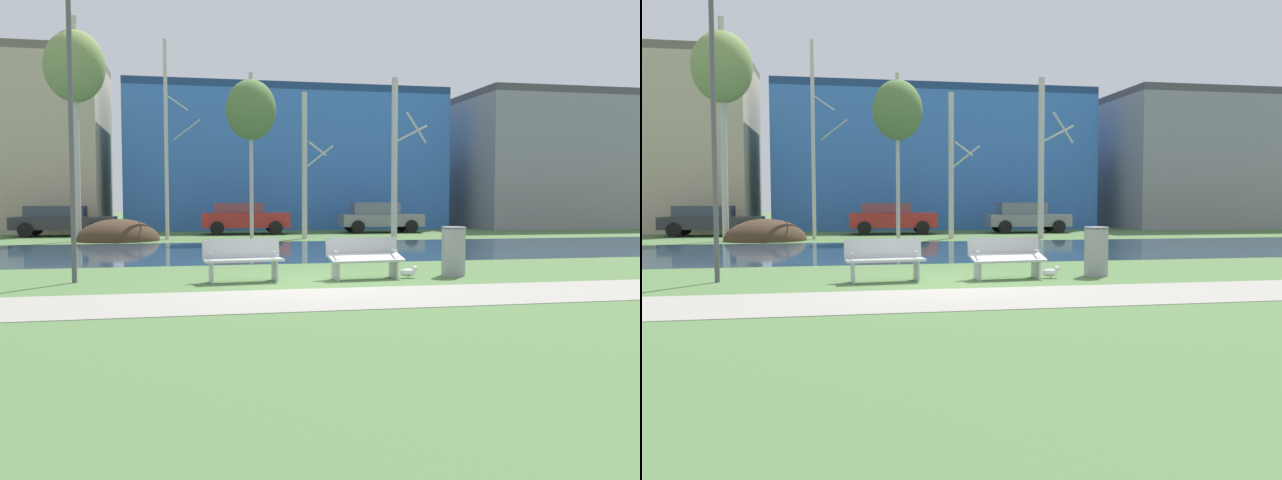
{
  "view_description": "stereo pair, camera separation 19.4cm",
  "coord_description": "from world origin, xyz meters",
  "views": [
    {
      "loc": [
        -2.52,
        -12.96,
        1.7
      ],
      "look_at": [
        0.37,
        0.83,
        0.82
      ],
      "focal_mm": 37.33,
      "sensor_mm": 36.0,
      "label": 1
    },
    {
      "loc": [
        -2.33,
        -13.0,
        1.7
      ],
      "look_at": [
        0.37,
        0.83,
        0.82
      ],
      "focal_mm": 37.33,
      "sensor_mm": 36.0,
      "label": 2
    }
  ],
  "objects": [
    {
      "name": "birch_center",
      "position": [
        2.63,
        14.65,
        3.1
      ],
      "size": [
        1.32,
        2.13,
        6.13
      ],
      "color": "beige",
      "rests_on": "ground"
    },
    {
      "name": "birch_far_left",
      "position": [
        -6.5,
        14.64,
        6.75
      ],
      "size": [
        2.32,
        2.32,
        8.76
      ],
      "color": "#BCB7A8",
      "rests_on": "ground"
    },
    {
      "name": "soil_mound",
      "position": [
        -4.98,
        14.64,
        0.0
      ],
      "size": [
        3.23,
        2.78,
        1.77
      ],
      "primitive_type": "ellipsoid",
      "color": "#423021",
      "rests_on": "ground"
    },
    {
      "name": "birch_center_right",
      "position": [
        6.35,
        13.87,
        3.44
      ],
      "size": [
        1.51,
        2.74,
        6.73
      ],
      "color": "beige",
      "rests_on": "ground"
    },
    {
      "name": "bench_right",
      "position": [
        1.28,
        0.57,
        0.47
      ],
      "size": [
        1.64,
        0.71,
        0.87
      ],
      "color": "#B2B5B7",
      "rests_on": "ground"
    },
    {
      "name": "birch_center_left",
      "position": [
        0.28,
        13.98,
        5.22
      ],
      "size": [
        2.02,
        2.02,
        6.73
      ],
      "color": "#BCB7A8",
      "rests_on": "ground"
    },
    {
      "name": "birch_left",
      "position": [
        -3.05,
        15.37,
        4.14
      ],
      "size": [
        1.49,
        2.3,
        8.2
      ],
      "color": "beige",
      "rests_on": "ground"
    },
    {
      "name": "river_band",
      "position": [
        0.0,
        8.45,
        0.0
      ],
      "size": [
        80.0,
        8.82,
        0.01
      ],
      "primitive_type": "cube",
      "color": "#284256",
      "rests_on": "ground"
    },
    {
      "name": "parked_hatch_third_grey",
      "position": [
        7.12,
        18.85,
        0.78
      ],
      "size": [
        4.13,
        2.08,
        1.5
      ],
      "color": "slate",
      "rests_on": "ground"
    },
    {
      "name": "trash_bin",
      "position": [
        3.35,
        0.72,
        0.56
      ],
      "size": [
        0.55,
        0.55,
        1.08
      ],
      "color": "gray",
      "rests_on": "ground"
    },
    {
      "name": "building_blue_store",
      "position": [
        3.4,
        25.52,
        3.93
      ],
      "size": [
        17.59,
        7.01,
        7.86
      ],
      "color": "#3870C6",
      "rests_on": "ground"
    },
    {
      "name": "building_beige_block",
      "position": [
        -11.64,
        24.53,
        4.54
      ],
      "size": [
        10.32,
        8.01,
        9.08
      ],
      "color": "#BCAD8E",
      "rests_on": "ground"
    },
    {
      "name": "bench_left",
      "position": [
        -1.29,
        0.57,
        0.47
      ],
      "size": [
        1.65,
        0.71,
        0.87
      ],
      "color": "#B2B5B7",
      "rests_on": "ground"
    },
    {
      "name": "building_grey_warehouse",
      "position": [
        19.28,
        24.25,
        3.89
      ],
      "size": [
        11.09,
        9.26,
        7.78
      ],
      "color": "gray",
      "rests_on": "ground"
    },
    {
      "name": "parked_van_nearest_dark",
      "position": [
        -7.76,
        18.63,
        0.73
      ],
      "size": [
        4.44,
        2.12,
        1.36
      ],
      "color": "#282B30",
      "rests_on": "ground"
    },
    {
      "name": "ground_plane",
      "position": [
        0.0,
        10.0,
        0.0
      ],
      "size": [
        120.0,
        120.0,
        0.0
      ],
      "primitive_type": "plane",
      "color": "#4C703D"
    },
    {
      "name": "paved_path_strip",
      "position": [
        0.0,
        -2.05,
        0.01
      ],
      "size": [
        60.0,
        2.46,
        0.01
      ],
      "primitive_type": "cube",
      "color": "gray",
      "rests_on": "ground"
    },
    {
      "name": "streetlamp",
      "position": [
        -4.64,
        1.11,
        3.99
      ],
      "size": [
        0.32,
        0.32,
        6.09
      ],
      "color": "#4C4C51",
      "rests_on": "ground"
    },
    {
      "name": "parked_sedan_second_red",
      "position": [
        0.41,
        18.71,
        0.78
      ],
      "size": [
        4.16,
        2.06,
        1.47
      ],
      "color": "maroon",
      "rests_on": "ground"
    },
    {
      "name": "seagull",
      "position": [
        2.23,
        0.47,
        0.13
      ],
      "size": [
        0.44,
        0.16,
        0.26
      ],
      "color": "white",
      "rests_on": "ground"
    }
  ]
}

